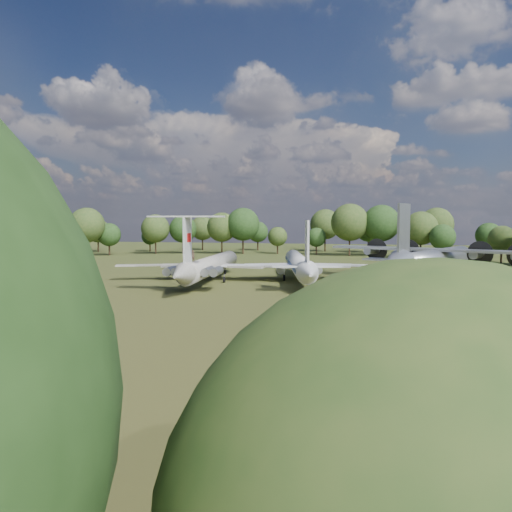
% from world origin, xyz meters
% --- Properties ---
extents(ground, '(300.00, 300.00, 0.00)m').
position_xyz_m(ground, '(0.00, 0.00, 0.00)').
color(ground, '#244316').
rests_on(ground, ground).
extents(il62_airliner, '(37.95, 47.17, 4.34)m').
position_xyz_m(il62_airliner, '(-0.69, 3.42, 2.17)').
color(il62_airliner, '#B3B3AF').
rests_on(il62_airliner, ground).
extents(tu104_jet, '(41.98, 50.33, 4.41)m').
position_xyz_m(tu104_jet, '(13.68, 8.46, 2.21)').
color(tu104_jet, silver).
rests_on(tu104_jet, ground).
extents(an12_transport, '(52.56, 54.74, 5.61)m').
position_xyz_m(an12_transport, '(36.52, 11.14, 2.80)').
color(an12_transport, '#989A9F').
rests_on(an12_transport, ground).
extents(small_prop_west, '(13.41, 17.75, 2.51)m').
position_xyz_m(small_prop_west, '(-22.61, -9.09, 1.26)').
color(small_prop_west, black).
rests_on(small_prop_west, ground).
extents(small_prop_northwest, '(12.26, 16.12, 2.27)m').
position_xyz_m(small_prop_northwest, '(-30.24, -4.80, 1.13)').
color(small_prop_northwest, gray).
rests_on(small_prop_northwest, ground).
extents(person_on_il62, '(0.77, 0.68, 1.77)m').
position_xyz_m(person_on_il62, '(0.43, -8.68, 5.22)').
color(person_on_il62, brown).
rests_on(person_on_il62, il62_airliner).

